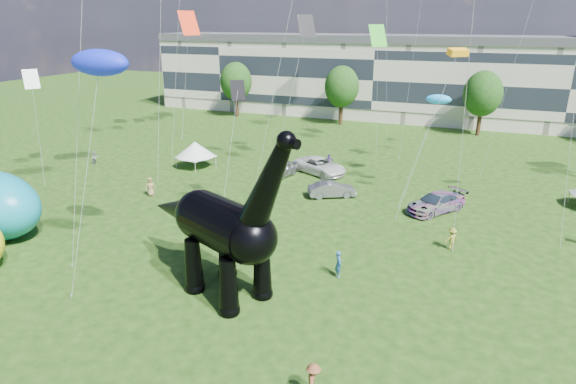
% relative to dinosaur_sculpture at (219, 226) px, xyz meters
% --- Properties ---
extents(ground, '(220.00, 220.00, 0.00)m').
position_rel_dinosaur_sculpture_xyz_m(ground, '(5.19, -3.34, -4.16)').
color(ground, '#16330C').
rests_on(ground, ground).
extents(terrace_row, '(78.00, 11.00, 12.00)m').
position_rel_dinosaur_sculpture_xyz_m(terrace_row, '(-2.81, 58.66, 1.84)').
color(terrace_row, beige).
rests_on(terrace_row, ground).
extents(tree_far_left, '(5.20, 5.20, 9.44)m').
position_rel_dinosaur_sculpture_xyz_m(tree_far_left, '(-24.81, 49.66, 2.14)').
color(tree_far_left, '#382314').
rests_on(tree_far_left, ground).
extents(tree_mid_left, '(5.20, 5.20, 9.44)m').
position_rel_dinosaur_sculpture_xyz_m(tree_mid_left, '(-6.81, 49.66, 2.14)').
color(tree_mid_left, '#382314').
rests_on(tree_mid_left, ground).
extents(tree_mid_right, '(5.20, 5.20, 9.44)m').
position_rel_dinosaur_sculpture_xyz_m(tree_mid_right, '(13.19, 49.66, 2.14)').
color(tree_mid_right, '#382314').
rests_on(tree_mid_right, ground).
extents(dinosaur_sculpture, '(13.04, 7.26, 11.01)m').
position_rel_dinosaur_sculpture_xyz_m(dinosaur_sculpture, '(0.00, 0.00, 0.00)').
color(dinosaur_sculpture, black).
rests_on(dinosaur_sculpture, ground).
extents(car_silver, '(2.73, 4.88, 1.57)m').
position_rel_dinosaur_sculpture_xyz_m(car_silver, '(-5.26, 21.65, -3.37)').
color(car_silver, '#AEAEB3').
rests_on(car_silver, ground).
extents(car_grey, '(4.52, 3.40, 1.42)m').
position_rel_dinosaur_sculpture_xyz_m(car_grey, '(1.43, 17.91, -3.44)').
color(car_grey, slate).
rests_on(car_grey, ground).
extents(car_white, '(6.65, 5.15, 1.68)m').
position_rel_dinosaur_sculpture_xyz_m(car_white, '(-1.86, 24.30, -3.32)').
color(car_white, silver).
rests_on(car_white, ground).
extents(car_dark, '(5.20, 5.88, 1.63)m').
position_rel_dinosaur_sculpture_xyz_m(car_dark, '(10.63, 17.73, -3.34)').
color(car_dark, '#595960').
rests_on(car_dark, ground).
extents(gazebo_left, '(5.09, 5.09, 2.89)m').
position_rel_dinosaur_sculpture_xyz_m(gazebo_left, '(-15.22, 21.46, -2.13)').
color(gazebo_left, silver).
rests_on(gazebo_left, ground).
extents(visitors, '(50.33, 40.48, 1.86)m').
position_rel_dinosaur_sculpture_xyz_m(visitors, '(3.26, 11.71, -3.28)').
color(visitors, teal).
rests_on(visitors, ground).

